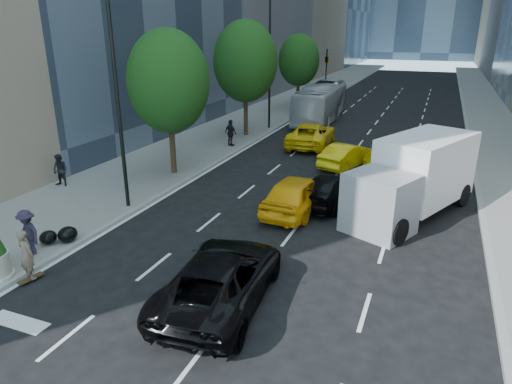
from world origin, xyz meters
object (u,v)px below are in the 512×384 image
at_px(black_sedan_lincoln, 221,278).
at_px(black_sedan_mercedes, 331,189).
at_px(skateboarder, 27,258).
at_px(city_bus, 321,102).
at_px(box_truck, 414,177).

relative_size(black_sedan_lincoln, black_sedan_mercedes, 1.19).
distance_m(skateboarder, city_bus, 29.35).
xyz_separation_m(black_sedan_mercedes, city_bus, (-5.28, 19.04, 0.87)).
height_order(skateboarder, black_sedan_mercedes, skateboarder).
bearing_deg(city_bus, black_sedan_mercedes, -77.35).
distance_m(black_sedan_lincoln, black_sedan_mercedes, 9.07).
xyz_separation_m(skateboarder, black_sedan_lincoln, (6.10, 1.24, -0.05)).
bearing_deg(city_bus, box_truck, -68.17).
xyz_separation_m(black_sedan_lincoln, city_bus, (-4.15, 28.04, 0.78)).
distance_m(skateboarder, box_truck, 14.82).
distance_m(black_sedan_mercedes, box_truck, 3.63).
bearing_deg(box_truck, city_bus, 138.91).
bearing_deg(box_truck, skateboarder, -112.25).
bearing_deg(black_sedan_mercedes, black_sedan_lincoln, 92.25).
xyz_separation_m(skateboarder, box_truck, (10.73, 10.19, 0.86)).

